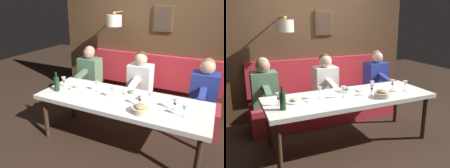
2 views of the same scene
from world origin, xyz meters
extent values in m
plane|color=#332319|center=(0.00, 0.00, 0.00)|extent=(12.00, 12.00, 0.00)
cube|color=white|center=(0.00, 0.00, 0.71)|extent=(0.90, 2.42, 0.06)
cylinder|color=#352416|center=(-0.35, -1.11, 0.34)|extent=(0.07, 0.07, 0.68)
cylinder|color=#352416|center=(-0.35, 1.11, 0.34)|extent=(0.07, 0.07, 0.68)
cylinder|color=#352416|center=(0.35, -1.11, 0.34)|extent=(0.07, 0.07, 0.68)
cylinder|color=#352416|center=(0.35, 1.11, 0.34)|extent=(0.07, 0.07, 0.68)
cube|color=red|center=(0.89, 0.00, 0.23)|extent=(0.52, 2.62, 0.45)
cube|color=brown|center=(1.48, 0.00, 1.45)|extent=(0.10, 3.82, 2.90)
cube|color=red|center=(1.39, 0.00, 0.77)|extent=(0.10, 2.62, 0.64)
cube|color=brown|center=(1.42, -0.17, 1.74)|extent=(0.04, 0.34, 0.45)
cube|color=#4C382D|center=(1.40, -0.17, 1.74)|extent=(0.01, 0.28, 0.39)
cylinder|color=#A37F38|center=(1.25, 0.64, 1.84)|extent=(0.35, 0.02, 0.02)
cylinder|color=beige|center=(1.08, 0.64, 1.70)|extent=(0.28, 0.28, 0.20)
sphere|color=#A37F38|center=(1.08, 0.64, 1.83)|extent=(0.06, 0.06, 0.06)
cube|color=#283893|center=(0.89, -1.02, 0.73)|extent=(0.30, 0.40, 0.56)
sphere|color=#D1A889|center=(0.87, -1.02, 1.11)|extent=(0.22, 0.22, 0.22)
sphere|color=#937047|center=(0.90, -1.02, 1.14)|extent=(0.20, 0.20, 0.20)
cube|color=#283893|center=(0.60, -1.02, 0.77)|extent=(0.33, 0.09, 0.14)
cube|color=white|center=(0.89, 0.03, 0.73)|extent=(0.30, 0.40, 0.56)
sphere|color=#D1A889|center=(0.87, 0.03, 1.11)|extent=(0.22, 0.22, 0.22)
sphere|color=#4C331E|center=(0.90, 0.03, 1.14)|extent=(0.20, 0.20, 0.20)
cube|color=white|center=(0.60, 0.03, 0.77)|extent=(0.33, 0.09, 0.14)
cube|color=#567A5B|center=(0.89, 1.06, 0.73)|extent=(0.30, 0.40, 0.56)
sphere|color=#A37A60|center=(0.87, 1.06, 1.11)|extent=(0.22, 0.22, 0.22)
sphere|color=tan|center=(0.90, 1.06, 1.14)|extent=(0.20, 0.20, 0.20)
cube|color=#567A5B|center=(0.60, 1.06, 0.77)|extent=(0.33, 0.09, 0.14)
cylinder|color=white|center=(0.06, 0.80, 0.75)|extent=(0.24, 0.24, 0.01)
ellipsoid|color=#D1BC84|center=(0.06, 0.80, 0.77)|extent=(0.11, 0.09, 0.04)
cube|color=silver|center=(0.04, 0.65, 0.74)|extent=(0.17, 0.04, 0.01)
cube|color=silver|center=(0.08, 0.94, 0.74)|extent=(0.18, 0.04, 0.01)
cylinder|color=silver|center=(0.25, -0.06, 0.75)|extent=(0.24, 0.24, 0.01)
ellipsoid|color=#668447|center=(0.25, -0.06, 0.77)|extent=(0.11, 0.09, 0.04)
cube|color=silver|center=(0.23, -0.20, 0.74)|extent=(0.17, 0.04, 0.01)
cube|color=silver|center=(0.27, 0.09, 0.74)|extent=(0.18, 0.02, 0.01)
cylinder|color=silver|center=(0.08, 0.43, 0.74)|extent=(0.06, 0.06, 0.00)
cylinder|color=silver|center=(0.08, 0.43, 0.78)|extent=(0.01, 0.01, 0.07)
cone|color=silver|center=(0.08, 0.43, 0.86)|extent=(0.07, 0.07, 0.08)
cylinder|color=silver|center=(0.05, -0.40, 0.74)|extent=(0.06, 0.06, 0.00)
cylinder|color=silver|center=(0.05, -0.40, 0.78)|extent=(0.01, 0.01, 0.07)
cone|color=silver|center=(0.05, -0.40, 0.86)|extent=(0.07, 0.07, 0.08)
cylinder|color=silver|center=(-0.03, 0.12, 0.74)|extent=(0.06, 0.06, 0.00)
cylinder|color=silver|center=(-0.03, 0.12, 0.78)|extent=(0.01, 0.01, 0.07)
cone|color=silver|center=(-0.03, 0.12, 0.86)|extent=(0.07, 0.07, 0.08)
cylinder|color=silver|center=(0.02, 1.01, 0.74)|extent=(0.06, 0.06, 0.00)
cylinder|color=silver|center=(0.02, 1.01, 0.78)|extent=(0.01, 0.01, 0.07)
cone|color=silver|center=(0.02, 1.01, 0.86)|extent=(0.07, 0.07, 0.08)
cylinder|color=maroon|center=(0.02, 1.01, 0.83)|extent=(0.03, 0.03, 0.02)
cylinder|color=silver|center=(-0.09, -0.31, 0.74)|extent=(0.06, 0.06, 0.00)
cylinder|color=silver|center=(-0.09, -0.31, 0.78)|extent=(0.01, 0.01, 0.07)
cone|color=silver|center=(-0.09, -0.31, 0.86)|extent=(0.07, 0.07, 0.08)
cylinder|color=maroon|center=(-0.09, -0.31, 0.83)|extent=(0.03, 0.03, 0.03)
cylinder|color=silver|center=(-0.14, -0.88, 0.74)|extent=(0.06, 0.06, 0.00)
cylinder|color=silver|center=(-0.14, -0.88, 0.78)|extent=(0.01, 0.01, 0.07)
cone|color=silver|center=(-0.14, -0.88, 0.86)|extent=(0.07, 0.07, 0.08)
cylinder|color=silver|center=(0.00, -0.74, 0.74)|extent=(0.06, 0.06, 0.00)
cylinder|color=silver|center=(0.00, -0.74, 0.78)|extent=(0.01, 0.01, 0.07)
cone|color=silver|center=(0.00, -0.74, 0.86)|extent=(0.07, 0.07, 0.08)
cylinder|color=maroon|center=(0.00, -0.74, 0.83)|extent=(0.03, 0.03, 0.02)
cylinder|color=#19381E|center=(-0.16, 1.00, 0.85)|extent=(0.08, 0.08, 0.22)
cylinder|color=#19381E|center=(-0.16, 1.00, 1.00)|extent=(0.03, 0.03, 0.08)
cylinder|color=beige|center=(-0.26, -0.38, 0.78)|extent=(0.22, 0.22, 0.07)
ellipsoid|color=tan|center=(-0.26, -0.38, 0.83)|extent=(0.15, 0.13, 0.06)
camera|label=1|loc=(-2.54, -1.12, 2.03)|focal=34.76mm
camera|label=2|loc=(-2.99, 1.56, 1.81)|focal=39.32mm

